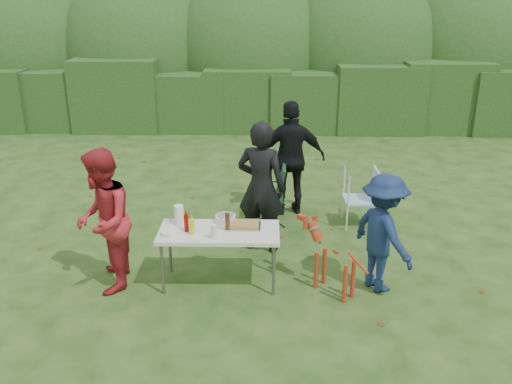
{
  "coord_description": "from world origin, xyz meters",
  "views": [
    {
      "loc": [
        0.5,
        -6.17,
        3.58
      ],
      "look_at": [
        0.36,
        0.6,
        1.0
      ],
      "focal_mm": 38.0,
      "sensor_mm": 36.0,
      "label": 1
    }
  ],
  "objects_px": {
    "beer_bottle": "(228,222)",
    "paper_towel_roll": "(179,215)",
    "person_red_jacket": "(103,221)",
    "child": "(383,233)",
    "lawn_chair": "(360,197)",
    "person_black_puffy": "(291,158)",
    "dog": "(335,262)",
    "folding_table": "(219,234)",
    "person_cook": "(261,187)",
    "ketchup_bottle": "(186,223)",
    "camping_chair": "(267,194)",
    "mustard_bottle": "(192,227)"
  },
  "relations": [
    {
      "from": "folding_table",
      "to": "camping_chair",
      "type": "xyz_separation_m",
      "value": [
        0.6,
        1.97,
        -0.22
      ]
    },
    {
      "from": "person_red_jacket",
      "to": "person_black_puffy",
      "type": "xyz_separation_m",
      "value": [
        2.39,
        2.48,
        0.04
      ]
    },
    {
      "from": "folding_table",
      "to": "person_cook",
      "type": "bearing_deg",
      "value": 62.67
    },
    {
      "from": "child",
      "to": "beer_bottle",
      "type": "bearing_deg",
      "value": 58.75
    },
    {
      "from": "person_red_jacket",
      "to": "beer_bottle",
      "type": "distance_m",
      "value": 1.51
    },
    {
      "from": "child",
      "to": "folding_table",
      "type": "bearing_deg",
      "value": 58.72
    },
    {
      "from": "paper_towel_roll",
      "to": "dog",
      "type": "bearing_deg",
      "value": -10.95
    },
    {
      "from": "person_red_jacket",
      "to": "paper_towel_roll",
      "type": "height_order",
      "value": "person_red_jacket"
    },
    {
      "from": "lawn_chair",
      "to": "mustard_bottle",
      "type": "relative_size",
      "value": 4.64
    },
    {
      "from": "folding_table",
      "to": "person_black_puffy",
      "type": "bearing_deg",
      "value": 67.27
    },
    {
      "from": "dog",
      "to": "person_red_jacket",
      "type": "bearing_deg",
      "value": 43.97
    },
    {
      "from": "folding_table",
      "to": "paper_towel_roll",
      "type": "bearing_deg",
      "value": 161.62
    },
    {
      "from": "beer_bottle",
      "to": "paper_towel_roll",
      "type": "xyz_separation_m",
      "value": [
        -0.63,
        0.18,
        0.01
      ]
    },
    {
      "from": "person_black_puffy",
      "to": "camping_chair",
      "type": "height_order",
      "value": "person_black_puffy"
    },
    {
      "from": "person_red_jacket",
      "to": "mustard_bottle",
      "type": "relative_size",
      "value": 9.04
    },
    {
      "from": "ketchup_bottle",
      "to": "person_cook",
      "type": "bearing_deg",
      "value": 48.06
    },
    {
      "from": "mustard_bottle",
      "to": "beer_bottle",
      "type": "height_order",
      "value": "beer_bottle"
    },
    {
      "from": "child",
      "to": "camping_chair",
      "type": "height_order",
      "value": "child"
    },
    {
      "from": "person_red_jacket",
      "to": "child",
      "type": "relative_size",
      "value": 1.2
    },
    {
      "from": "folding_table",
      "to": "mustard_bottle",
      "type": "height_order",
      "value": "mustard_bottle"
    },
    {
      "from": "lawn_chair",
      "to": "ketchup_bottle",
      "type": "xyz_separation_m",
      "value": [
        -2.47,
        -1.9,
        0.39
      ]
    },
    {
      "from": "dog",
      "to": "ketchup_bottle",
      "type": "height_order",
      "value": "ketchup_bottle"
    },
    {
      "from": "lawn_chair",
      "to": "paper_towel_roll",
      "type": "height_order",
      "value": "paper_towel_roll"
    },
    {
      "from": "person_red_jacket",
      "to": "paper_towel_roll",
      "type": "relative_size",
      "value": 6.96
    },
    {
      "from": "mustard_bottle",
      "to": "camping_chair",
      "type": "bearing_deg",
      "value": 66.28
    },
    {
      "from": "folding_table",
      "to": "beer_bottle",
      "type": "relative_size",
      "value": 6.25
    },
    {
      "from": "ketchup_bottle",
      "to": "folding_table",
      "type": "bearing_deg",
      "value": 3.18
    },
    {
      "from": "dog",
      "to": "lawn_chair",
      "type": "relative_size",
      "value": 0.98
    },
    {
      "from": "person_red_jacket",
      "to": "lawn_chair",
      "type": "height_order",
      "value": "person_red_jacket"
    },
    {
      "from": "child",
      "to": "person_red_jacket",
      "type": "bearing_deg",
      "value": 61.53
    },
    {
      "from": "mustard_bottle",
      "to": "beer_bottle",
      "type": "relative_size",
      "value": 0.83
    },
    {
      "from": "camping_chair",
      "to": "paper_towel_roll",
      "type": "height_order",
      "value": "paper_towel_roll"
    },
    {
      "from": "folding_table",
      "to": "mustard_bottle",
      "type": "bearing_deg",
      "value": -159.63
    },
    {
      "from": "lawn_chair",
      "to": "child",
      "type": "bearing_deg",
      "value": 86.88
    },
    {
      "from": "ketchup_bottle",
      "to": "child",
      "type": "bearing_deg",
      "value": -1.28
    },
    {
      "from": "person_red_jacket",
      "to": "lawn_chair",
      "type": "bearing_deg",
      "value": 110.49
    },
    {
      "from": "folding_table",
      "to": "dog",
      "type": "height_order",
      "value": "dog"
    },
    {
      "from": "dog",
      "to": "camping_chair",
      "type": "relative_size",
      "value": 0.97
    },
    {
      "from": "paper_towel_roll",
      "to": "lawn_chair",
      "type": "bearing_deg",
      "value": 33.33
    },
    {
      "from": "lawn_chair",
      "to": "beer_bottle",
      "type": "relative_size",
      "value": 3.87
    },
    {
      "from": "person_black_puffy",
      "to": "dog",
      "type": "distance_m",
      "value": 2.66
    },
    {
      "from": "camping_chair",
      "to": "ketchup_bottle",
      "type": "relative_size",
      "value": 4.26
    },
    {
      "from": "person_cook",
      "to": "lawn_chair",
      "type": "height_order",
      "value": "person_cook"
    },
    {
      "from": "person_red_jacket",
      "to": "person_black_puffy",
      "type": "height_order",
      "value": "person_black_puffy"
    },
    {
      "from": "person_black_puffy",
      "to": "paper_towel_roll",
      "type": "xyz_separation_m",
      "value": [
        -1.51,
        -2.19,
        -0.08
      ]
    },
    {
      "from": "person_cook",
      "to": "dog",
      "type": "distance_m",
      "value": 1.6
    },
    {
      "from": "camping_chair",
      "to": "paper_towel_roll",
      "type": "relative_size",
      "value": 3.61
    },
    {
      "from": "folding_table",
      "to": "person_cook",
      "type": "height_order",
      "value": "person_cook"
    },
    {
      "from": "folding_table",
      "to": "camping_chair",
      "type": "bearing_deg",
      "value": 73.03
    },
    {
      "from": "person_red_jacket",
      "to": "ketchup_bottle",
      "type": "distance_m",
      "value": 1.01
    }
  ]
}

